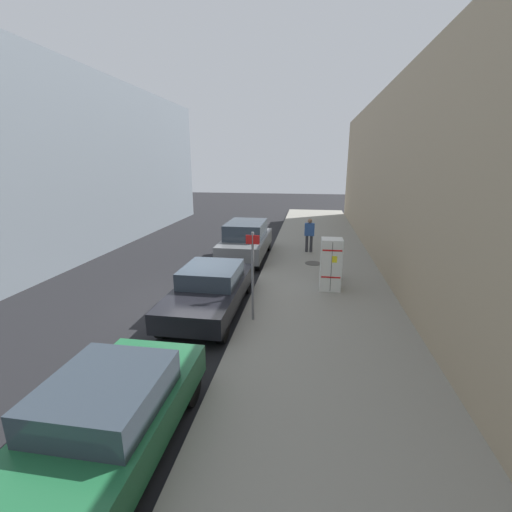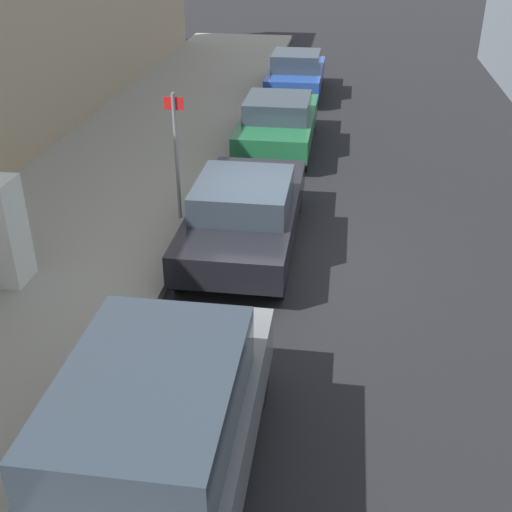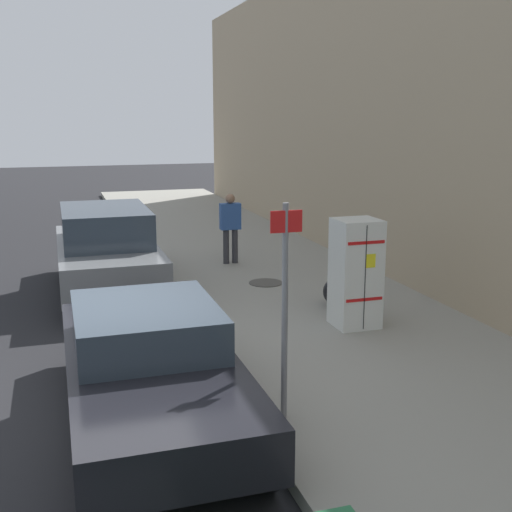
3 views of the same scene
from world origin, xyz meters
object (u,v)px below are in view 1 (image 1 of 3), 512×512
Objects in this scene: street_sign_post at (253,272)px; parked_sedan_green at (102,425)px; parked_sedan_dark at (210,289)px; pedestrian_walking_far at (309,233)px; parked_suv_gray at (246,240)px; discarded_refrigerator at (331,264)px; trash_bag at (334,272)px.

parked_sedan_green is (1.43, 4.90, -0.84)m from street_sign_post.
street_sign_post reaches higher than parked_sedan_dark.
pedestrian_walking_far reaches higher than parked_suv_gray.
discarded_refrigerator is 8.51m from parked_sedan_green.
trash_bag is at bearing -140.84° from parked_sedan_dark.
trash_bag is 9.60m from parked_sedan_green.
parked_sedan_green reaches higher than parked_sedan_dark.
street_sign_post is 0.54× the size of parked_sedan_dark.
street_sign_post is at bearing -106.23° from parked_sedan_green.
street_sign_post reaches higher than parked_sedan_green.
discarded_refrigerator is 3.60m from street_sign_post.
trash_bag is at bearing -92.31° from pedestrian_walking_far.
parked_sedan_green is at bearing 90.00° from parked_sedan_dark.
parked_sedan_dark is (3.67, 2.04, -0.34)m from discarded_refrigerator.
street_sign_post reaches higher than parked_suv_gray.
street_sign_post is 0.57× the size of parked_sedan_green.
parked_suv_gray is at bearing -175.63° from pedestrian_walking_far.
parked_suv_gray is 11.61m from parked_sedan_green.
discarded_refrigerator is 3.39× the size of trash_bag.
parked_suv_gray is (1.43, -6.70, -0.66)m from street_sign_post.
parked_sedan_dark is at bearing 29.07° from discarded_refrigerator.
parked_suv_gray reaches higher than parked_sedan_green.
parked_suv_gray is at bearing -46.98° from discarded_refrigerator.
pedestrian_walking_far is at bearing -112.47° from parked_sedan_dark.
street_sign_post is 6.89m from parked_suv_gray.
pedestrian_walking_far is 7.65m from parked_sedan_dark.
trash_bag is at bearing -100.07° from discarded_refrigerator.
parked_sedan_dark is at bearing 39.16° from trash_bag.
trash_bag is 0.12× the size of parked_sedan_green.
parked_suv_gray is (3.67, -3.93, -0.15)m from discarded_refrigerator.
parked_sedan_green is at bearing -118.93° from pedestrian_walking_far.
discarded_refrigerator reaches higher than parked_sedan_green.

